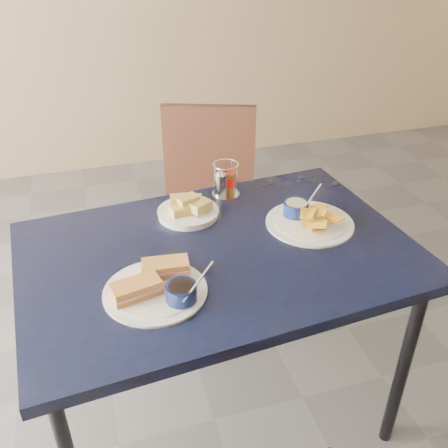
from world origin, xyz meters
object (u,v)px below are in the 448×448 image
object	(u,v)px
sandwich_plate	(158,285)
plantain_plate	(306,218)
bread_basket	(188,209)
condiment_caddy	(224,182)
dining_table	(219,264)
chair_far	(202,193)

from	to	relation	value
sandwich_plate	plantain_plate	bearing A→B (deg)	21.87
sandwich_plate	bread_basket	size ratio (longest dim) A/B	1.44
plantain_plate	bread_basket	bearing A→B (deg)	156.94
condiment_caddy	dining_table	bearing A→B (deg)	-109.56
condiment_caddy	plantain_plate	bearing A→B (deg)	-52.22
dining_table	chair_far	bearing A→B (deg)	79.86
plantain_plate	bread_basket	world-z (taller)	plantain_plate
dining_table	bread_basket	xyz separation A→B (m)	(-0.05, 0.24, 0.09)
sandwich_plate	condiment_caddy	distance (m)	0.63
condiment_caddy	sandwich_plate	bearing A→B (deg)	-124.64
sandwich_plate	condiment_caddy	xyz separation A→B (m)	(0.36, 0.52, 0.03)
chair_far	bread_basket	bearing A→B (deg)	-109.11
dining_table	chair_far	size ratio (longest dim) A/B	1.43
bread_basket	dining_table	bearing A→B (deg)	-79.24
chair_far	sandwich_plate	xyz separation A→B (m)	(-0.37, -0.93, 0.23)
plantain_plate	condiment_caddy	distance (m)	0.36
dining_table	sandwich_plate	bearing A→B (deg)	-145.47
chair_far	plantain_plate	bearing A→B (deg)	-73.30
plantain_plate	bread_basket	distance (m)	0.43
bread_basket	condiment_caddy	size ratio (longest dim) A/B	1.62
bread_basket	sandwich_plate	bearing A→B (deg)	-114.66
plantain_plate	sandwich_plate	bearing A→B (deg)	-158.13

